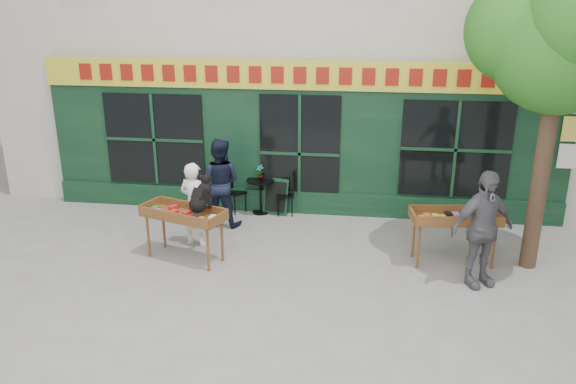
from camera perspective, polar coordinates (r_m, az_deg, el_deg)
name	(u,v)px	position (r m, az deg, el deg)	size (l,w,h in m)	color
ground	(284,258)	(10.26, -0.41, -6.73)	(80.00, 80.00, 0.00)	slate
street_tree	(566,23)	(9.97, 26.36, 15.13)	(3.05, 2.90, 5.60)	#382619
book_cart_center	(183,216)	(10.09, -10.58, -2.43)	(1.62, 1.07, 0.99)	brown
dog	(200,193)	(9.78, -8.89, -0.11)	(0.34, 0.60, 0.60)	black
woman	(194,204)	(10.67, -9.50, -1.24)	(0.59, 0.39, 1.62)	white
book_cart_right	(455,220)	(10.19, 16.62, -2.72)	(1.56, 0.79, 0.99)	brown
man_right	(482,229)	(9.50, 19.11, -3.59)	(1.14, 0.48, 1.95)	#535257
bistro_table	(260,189)	(12.20, -2.82, 0.26)	(0.60, 0.60, 0.76)	black
bistro_chair_left	(233,187)	(12.37, -5.59, 0.54)	(0.51, 0.51, 0.95)	black
bistro_chair_right	(290,190)	(12.10, 0.16, 0.21)	(0.40, 0.39, 0.95)	black
potted_plant	(260,172)	(12.08, -2.85, 2.01)	(0.18, 0.12, 0.33)	gray
man_left	(220,183)	(11.53, -6.97, 0.96)	(0.89, 0.69, 1.83)	black
chalkboard	(276,197)	(12.18, -1.26, -0.46)	(0.59, 0.32, 0.79)	black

